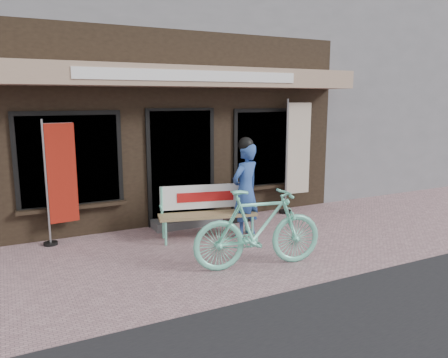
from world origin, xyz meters
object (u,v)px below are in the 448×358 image
bicycle (258,228)px  nobori_cream (296,155)px  menu_stand (243,200)px  bench (207,207)px  nobori_red (59,180)px  person (245,188)px

bicycle → nobori_cream: bearing=-34.7°
menu_stand → bicycle: bearing=-110.4°
bench → nobori_red: bearing=173.8°
bench → person: person is taller
nobori_red → menu_stand: nobori_red is taller
nobori_cream → menu_stand: 1.59m
menu_stand → nobori_cream: bearing=10.8°
person → bicycle: (-0.55, -1.34, -0.28)m
nobori_red → bicycle: bearing=-52.5°
bench → nobori_cream: 2.58m
nobori_red → menu_stand: 3.34m
person → menu_stand: 0.95m
person → bicycle: bearing=-133.0°
person → nobori_cream: (1.75, 0.95, 0.37)m
bench → nobori_cream: nobori_cream is taller
nobori_red → nobori_cream: (4.65, -0.08, 0.16)m
bicycle → nobori_cream: nobori_cream is taller
nobori_red → nobori_cream: nobori_cream is taller
nobori_cream → menu_stand: bearing=-169.2°
bench → bicycle: size_ratio=0.91×
bench → menu_stand: bench is taller
person → nobori_red: nobori_red is taller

